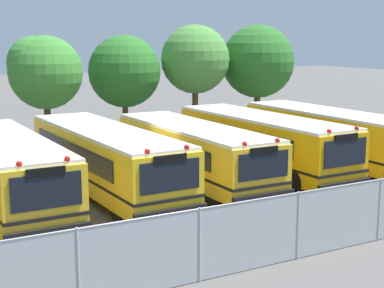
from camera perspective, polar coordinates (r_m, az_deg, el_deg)
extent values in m
plane|color=#514F4C|center=(23.39, -4.11, -4.27)|extent=(160.00, 160.00, 0.00)
cube|color=yellow|center=(21.16, -17.74, -2.47)|extent=(2.52, 9.80, 2.05)
cube|color=white|center=(20.95, -17.90, 0.43)|extent=(2.47, 9.60, 0.12)
cube|color=black|center=(16.73, -13.95, -8.65)|extent=(2.47, 0.18, 0.36)
cube|color=black|center=(16.42, -14.18, -4.58)|extent=(1.99, 0.08, 0.99)
cube|color=black|center=(21.65, -14.77, -1.14)|extent=(0.11, 7.62, 0.74)
cube|color=black|center=(21.25, -17.68, -3.55)|extent=(2.54, 9.90, 0.10)
sphere|color=red|center=(16.58, -12.24, -1.46)|extent=(0.18, 0.18, 0.18)
sphere|color=red|center=(16.24, -16.73, -1.90)|extent=(0.18, 0.18, 0.18)
cube|color=black|center=(16.28, -14.25, -2.69)|extent=(1.09, 0.09, 0.24)
cylinder|color=black|center=(18.36, -11.97, -6.95)|extent=(0.29, 1.00, 1.00)
cylinder|color=black|center=(24.52, -16.70, -2.80)|extent=(0.29, 1.00, 1.00)
cube|color=yellow|center=(22.52, -8.60, -1.36)|extent=(2.76, 10.62, 2.04)
cube|color=white|center=(22.33, -8.67, 1.36)|extent=(2.70, 10.41, 0.12)
cube|color=black|center=(18.02, -2.06, -6.96)|extent=(2.55, 0.22, 0.36)
cube|color=black|center=(17.74, -2.17, -3.20)|extent=(2.05, 0.11, 0.98)
cube|color=black|center=(23.22, -5.99, -0.12)|extent=(0.24, 8.24, 0.73)
cube|color=black|center=(22.30, -11.93, -0.72)|extent=(0.24, 8.24, 0.73)
cube|color=black|center=(22.60, -8.57, -2.37)|extent=(2.79, 10.73, 0.10)
sphere|color=red|center=(18.04, -0.52, -0.32)|extent=(0.18, 0.18, 0.18)
sphere|color=red|center=(17.41, -4.44, -0.75)|extent=(0.18, 0.18, 0.18)
cube|color=black|center=(17.61, -2.16, -1.46)|extent=(1.13, 0.11, 0.24)
cylinder|color=black|center=(19.77, -1.27, -5.47)|extent=(0.30, 1.01, 1.00)
cylinder|color=black|center=(18.83, -7.20, -6.36)|extent=(0.30, 1.01, 1.00)
cylinder|color=black|center=(26.26, -9.16, -1.64)|extent=(0.30, 1.01, 1.00)
cylinder|color=black|center=(25.56, -13.80, -2.13)|extent=(0.30, 1.01, 1.00)
cube|color=yellow|center=(23.84, 0.07, -0.71)|extent=(2.50, 9.89, 1.94)
cube|color=white|center=(23.66, 0.07, 1.73)|extent=(2.45, 9.69, 0.12)
cube|color=black|center=(19.90, 7.12, -5.35)|extent=(2.52, 0.17, 0.36)
cube|color=black|center=(19.67, 7.11, -2.13)|extent=(2.03, 0.07, 0.93)
cube|color=black|center=(24.66, 2.29, 0.38)|extent=(0.07, 7.71, 0.70)
cube|color=black|center=(23.47, -2.96, -0.13)|extent=(0.07, 7.71, 0.70)
cube|color=black|center=(23.91, 0.07, -1.62)|extent=(2.53, 9.99, 0.10)
sphere|color=red|center=(20.05, 8.45, 0.35)|extent=(0.18, 0.18, 0.18)
sphere|color=red|center=(19.27, 5.23, 0.01)|extent=(0.18, 0.18, 0.18)
cube|color=black|center=(19.56, 7.16, -0.64)|extent=(1.11, 0.08, 0.24)
cylinder|color=black|center=(21.68, 7.18, -4.13)|extent=(0.28, 1.00, 1.00)
cylinder|color=black|center=(20.50, 2.21, -4.90)|extent=(0.28, 1.00, 1.00)
cylinder|color=black|center=(27.22, -1.12, -1.08)|extent=(0.28, 1.00, 1.00)
cylinder|color=black|center=(26.29, -5.35, -1.54)|extent=(0.28, 1.00, 1.00)
cube|color=#EAA80C|center=(25.70, 6.89, 0.21)|extent=(2.67, 10.15, 2.10)
cube|color=white|center=(25.53, 6.95, 2.66)|extent=(2.62, 9.94, 0.12)
cube|color=black|center=(22.10, 14.87, -4.04)|extent=(2.55, 0.20, 0.36)
cube|color=black|center=(21.87, 14.93, -0.84)|extent=(2.05, 0.10, 1.01)
cube|color=black|center=(26.64, 8.70, 1.26)|extent=(0.18, 7.88, 0.76)
cube|color=black|center=(25.15, 4.19, 0.81)|extent=(0.18, 7.88, 0.76)
cube|color=black|center=(25.77, 6.87, -0.71)|extent=(2.70, 10.25, 0.10)
sphere|color=red|center=(22.33, 15.97, 1.51)|extent=(0.18, 0.18, 0.18)
sphere|color=red|center=(21.37, 13.40, 1.24)|extent=(0.18, 0.18, 0.18)
cube|color=black|center=(21.76, 15.01, 0.64)|extent=(1.12, 0.10, 0.24)
cylinder|color=black|center=(23.88, 14.27, -3.02)|extent=(0.30, 1.00, 1.00)
cylinder|color=black|center=(22.42, 10.20, -3.73)|extent=(0.30, 1.00, 1.00)
cylinder|color=black|center=(29.09, 4.75, -0.38)|extent=(0.30, 1.00, 1.00)
cylinder|color=black|center=(27.90, 1.01, -0.80)|extent=(0.30, 1.00, 1.00)
cube|color=yellow|center=(28.23, 13.07, 0.91)|extent=(2.57, 9.83, 2.09)
cube|color=white|center=(28.08, 13.16, 3.13)|extent=(2.52, 9.64, 0.12)
cube|color=black|center=(29.23, 14.54, 1.82)|extent=(0.13, 7.65, 0.75)
cube|color=black|center=(27.60, 10.74, 1.49)|extent=(0.13, 7.65, 0.75)
cube|color=black|center=(28.30, 13.03, 0.07)|extent=(2.60, 9.93, 0.10)
cylinder|color=black|center=(25.16, 16.40, -2.45)|extent=(0.29, 1.00, 1.00)
cylinder|color=black|center=(31.40, 10.75, 0.27)|extent=(0.29, 1.00, 1.00)
cylinder|color=black|center=(30.09, 7.54, -0.07)|extent=(0.29, 1.00, 1.00)
cylinder|color=#4C3823|center=(31.85, -14.06, 1.83)|extent=(0.36, 0.36, 2.70)
sphere|color=#387A2D|center=(31.57, -14.28, 6.88)|extent=(3.90, 3.90, 3.90)
sphere|color=#387A2D|center=(31.57, -15.29, 7.70)|extent=(2.88, 2.88, 2.88)
cylinder|color=#4C3823|center=(34.45, -6.60, 2.48)|extent=(0.34, 0.34, 2.45)
sphere|color=#286623|center=(34.18, -6.70, 7.16)|extent=(4.23, 4.23, 4.23)
sphere|color=#286623|center=(34.45, -5.73, 7.51)|extent=(2.51, 2.51, 2.51)
cylinder|color=#4C3823|center=(35.54, 0.31, 3.34)|extent=(0.37, 0.37, 3.12)
sphere|color=#478438|center=(35.29, 0.32, 8.38)|extent=(4.16, 4.16, 4.16)
sphere|color=#478438|center=(35.19, -0.32, 8.60)|extent=(2.52, 2.52, 2.52)
cylinder|color=#4C3823|center=(37.73, 6.44, 3.39)|extent=(0.41, 0.41, 2.74)
sphere|color=#286623|center=(37.49, 6.54, 8.12)|extent=(4.66, 4.66, 4.66)
sphere|color=#286623|center=(37.66, 5.90, 8.31)|extent=(3.59, 3.59, 3.59)
cylinder|color=#9EA0A3|center=(13.08, -11.20, -12.05)|extent=(0.07, 0.07, 1.89)
cylinder|color=#9EA0A3|center=(14.22, 0.73, -9.98)|extent=(0.07, 0.07, 1.89)
cylinder|color=#9EA0A3|center=(15.88, 10.41, -7.96)|extent=(0.07, 0.07, 1.89)
cylinder|color=#9EA0A3|center=(17.91, 18.01, -6.20)|extent=(0.07, 0.07, 1.89)
cube|color=#ADB2B7|center=(15.88, 10.41, -7.96)|extent=(24.39, 0.02, 1.85)
cylinder|color=#9EA0A3|center=(15.62, 10.52, -4.77)|extent=(24.39, 0.04, 0.04)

